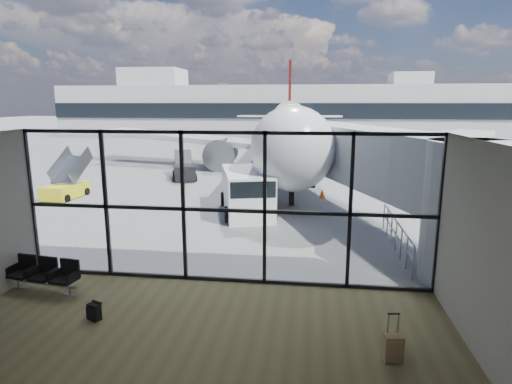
% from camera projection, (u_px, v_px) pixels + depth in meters
% --- Properties ---
extents(ground, '(220.00, 220.00, 0.00)m').
position_uv_depth(ground, '(291.00, 147.00, 51.67)').
color(ground, slate).
rests_on(ground, ground).
extents(lounge_shell, '(12.02, 8.01, 4.51)m').
position_uv_depth(lounge_shell, '(169.00, 251.00, 7.64)').
color(lounge_shell, brown).
rests_on(lounge_shell, ground).
extents(glass_curtain_wall, '(12.10, 0.12, 4.50)m').
position_uv_depth(glass_curtain_wall, '(224.00, 209.00, 12.38)').
color(glass_curtain_wall, white).
rests_on(glass_curtain_wall, ground).
extents(jet_bridge, '(8.00, 16.50, 4.33)m').
position_uv_depth(jet_bridge, '(367.00, 161.00, 18.53)').
color(jet_bridge, '#989B9D').
rests_on(jet_bridge, ground).
extents(apron_railing, '(0.06, 5.46, 1.11)m').
position_uv_depth(apron_railing, '(396.00, 231.00, 15.39)').
color(apron_railing, gray).
rests_on(apron_railing, ground).
extents(far_terminal, '(80.00, 12.20, 11.00)m').
position_uv_depth(far_terminal, '(294.00, 109.00, 72.21)').
color(far_terminal, '#B4B5B0').
rests_on(far_terminal, ground).
extents(tree_0, '(4.95, 4.95, 7.12)m').
position_uv_depth(tree_0, '(79.00, 106.00, 87.43)').
color(tree_0, '#382619').
rests_on(tree_0, ground).
extents(tree_1, '(5.61, 5.61, 8.07)m').
position_uv_depth(tree_1, '(106.00, 103.00, 86.55)').
color(tree_1, '#382619').
rests_on(tree_1, ground).
extents(tree_2, '(6.27, 6.27, 9.03)m').
position_uv_depth(tree_2, '(134.00, 100.00, 85.67)').
color(tree_2, '#382619').
rests_on(tree_2, ground).
extents(tree_3, '(4.95, 4.95, 7.12)m').
position_uv_depth(tree_3, '(163.00, 106.00, 85.17)').
color(tree_3, '#382619').
rests_on(tree_3, ground).
extents(tree_4, '(5.61, 5.61, 8.07)m').
position_uv_depth(tree_4, '(193.00, 103.00, 84.29)').
color(tree_4, '#382619').
rests_on(tree_4, ground).
extents(tree_5, '(6.27, 6.27, 9.03)m').
position_uv_depth(tree_5, '(222.00, 99.00, 83.41)').
color(tree_5, '#382619').
rests_on(tree_5, ground).
extents(seating_row, '(2.13, 0.87, 0.95)m').
position_uv_depth(seating_row, '(45.00, 272.00, 12.15)').
color(seating_row, gray).
rests_on(seating_row, ground).
extents(backpack, '(0.37, 0.37, 0.47)m').
position_uv_depth(backpack, '(94.00, 312.00, 10.49)').
color(backpack, black).
rests_on(backpack, ground).
extents(suitcase, '(0.41, 0.32, 1.03)m').
position_uv_depth(suitcase, '(393.00, 348.00, 8.78)').
color(suitcase, '#937752').
rests_on(suitcase, ground).
extents(airliner, '(34.29, 39.74, 10.23)m').
position_uv_depth(airliner, '(290.00, 128.00, 36.60)').
color(airliner, silver).
rests_on(airliner, ground).
extents(service_van, '(3.26, 5.16, 2.08)m').
position_uv_depth(service_van, '(247.00, 192.00, 20.49)').
color(service_van, white).
rests_on(service_van, ground).
extents(belt_loader, '(2.54, 4.17, 1.82)m').
position_uv_depth(belt_loader, '(184.00, 170.00, 30.00)').
color(belt_loader, black).
rests_on(belt_loader, ground).
extents(mobile_stairs, '(1.82, 3.19, 2.18)m').
position_uv_depth(mobile_stairs, '(66.00, 188.00, 24.08)').
color(mobile_stairs, yellow).
rests_on(mobile_stairs, ground).
extents(traffic_cone_a, '(0.45, 0.45, 0.65)m').
position_uv_depth(traffic_cone_a, '(274.00, 201.00, 21.98)').
color(traffic_cone_a, red).
rests_on(traffic_cone_a, ground).
extents(traffic_cone_b, '(0.38, 0.38, 0.54)m').
position_uv_depth(traffic_cone_b, '(322.00, 194.00, 23.93)').
color(traffic_cone_b, '#DD530B').
rests_on(traffic_cone_b, ground).
extents(traffic_cone_c, '(0.40, 0.40, 0.57)m').
position_uv_depth(traffic_cone_c, '(246.00, 195.00, 23.62)').
color(traffic_cone_c, '#FF430D').
rests_on(traffic_cone_c, ground).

